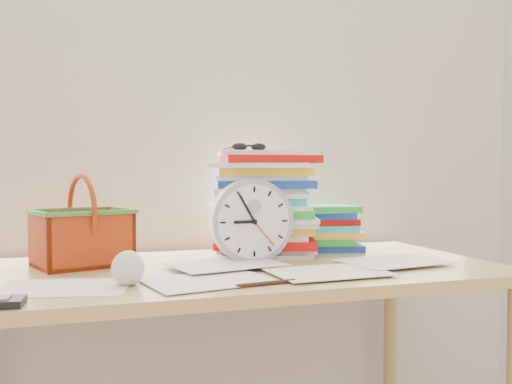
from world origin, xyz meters
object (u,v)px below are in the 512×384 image
object	(u,v)px
desk	(239,294)
book_stack	(323,228)
basket	(82,221)
clock	(251,221)
paper_stack	(264,203)

from	to	relation	value
desk	book_stack	size ratio (longest dim) A/B	5.65
basket	clock	bearing A→B (deg)	-29.58
desk	book_stack	distance (m)	0.44
desk	clock	bearing A→B (deg)	43.72
basket	desk	bearing A→B (deg)	-37.48
basket	paper_stack	bearing A→B (deg)	-13.44
clock	book_stack	distance (m)	0.35
paper_stack	book_stack	bearing A→B (deg)	10.41
paper_stack	book_stack	distance (m)	0.24
desk	basket	bearing A→B (deg)	160.49
desk	basket	size ratio (longest dim) A/B	5.74
desk	paper_stack	xyz separation A→B (m)	(0.14, 0.18, 0.23)
desk	paper_stack	world-z (taller)	paper_stack
clock	basket	distance (m)	0.46
book_stack	clock	bearing A→B (deg)	-149.73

